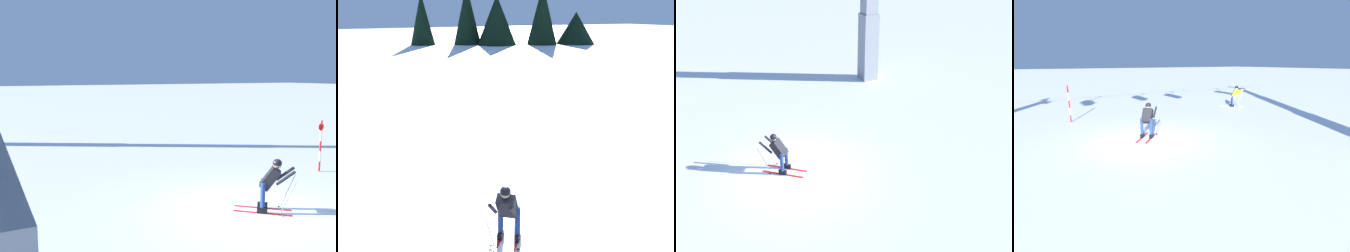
% 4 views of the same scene
% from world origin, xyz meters
% --- Properties ---
extents(ground_plane, '(260.00, 260.00, 0.00)m').
position_xyz_m(ground_plane, '(0.00, 0.00, 0.00)').
color(ground_plane, white).
extents(skier_carving_main, '(1.56, 1.63, 1.66)m').
position_xyz_m(skier_carving_main, '(-0.33, -0.51, 0.88)').
color(skier_carving_main, red).
rests_on(skier_carving_main, ground_plane).
extents(trail_marker_pole, '(0.07, 0.28, 2.03)m').
position_xyz_m(trail_marker_pole, '(2.15, -5.29, 1.09)').
color(trail_marker_pole, red).
rests_on(trail_marker_pole, ground_plane).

